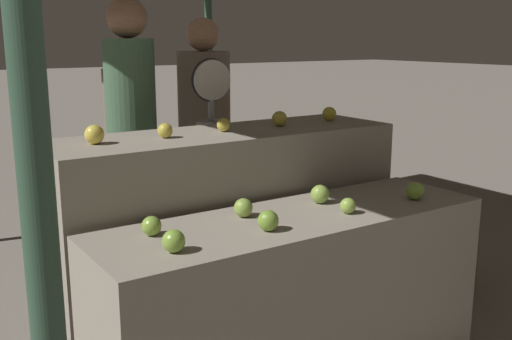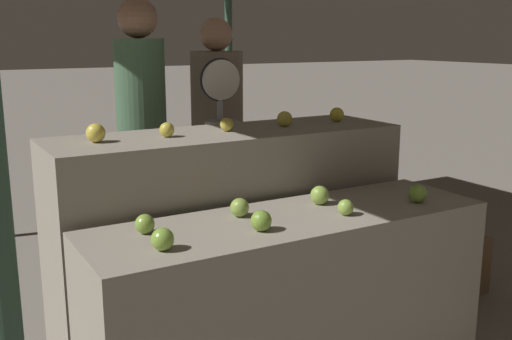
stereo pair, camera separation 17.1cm
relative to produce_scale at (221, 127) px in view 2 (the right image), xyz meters
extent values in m
cylinder|color=#33513D|center=(1.04, 1.88, 0.17)|extent=(0.07, 0.07, 2.45)
cube|color=gray|center=(-0.23, -1.14, -0.64)|extent=(1.84, 0.55, 0.83)
cube|color=gray|center=(-0.23, -0.54, -0.50)|extent=(1.84, 0.55, 1.12)
sphere|color=#84AD3D|center=(-0.88, -1.26, -0.19)|extent=(0.09, 0.09, 0.09)
sphere|color=#7AA338|center=(-0.45, -1.25, -0.19)|extent=(0.09, 0.09, 0.09)
sphere|color=#8EB247|center=(-0.02, -1.24, -0.20)|extent=(0.07, 0.07, 0.07)
sphere|color=#84AD3D|center=(0.40, -1.25, -0.19)|extent=(0.09, 0.09, 0.09)
sphere|color=#84AD3D|center=(-0.87, -1.04, -0.19)|extent=(0.08, 0.08, 0.08)
sphere|color=#8EB247|center=(-0.43, -1.03, -0.19)|extent=(0.08, 0.08, 0.08)
sphere|color=#8EB247|center=(-0.02, -1.05, -0.19)|extent=(0.09, 0.09, 0.09)
sphere|color=yellow|center=(-0.90, -0.53, 0.11)|extent=(0.09, 0.09, 0.09)
sphere|color=gold|center=(-0.57, -0.55, 0.10)|extent=(0.07, 0.07, 0.07)
sphere|color=gold|center=(-0.24, -0.54, 0.10)|extent=(0.07, 0.07, 0.07)
sphere|color=gold|center=(0.11, -0.54, 0.10)|extent=(0.08, 0.08, 0.08)
sphere|color=gold|center=(0.47, -0.53, 0.10)|extent=(0.08, 0.08, 0.08)
cylinder|color=#99999E|center=(0.00, 0.01, -0.37)|extent=(0.04, 0.04, 1.36)
cylinder|color=black|center=(0.00, 0.01, 0.28)|extent=(0.26, 0.01, 0.26)
cylinder|color=silver|center=(0.00, -0.01, 0.28)|extent=(0.24, 0.02, 0.24)
cylinder|color=#99999E|center=(0.00, -0.01, 0.09)|extent=(0.01, 0.01, 0.14)
cylinder|color=#99999E|center=(0.00, -0.01, 0.02)|extent=(0.20, 0.20, 0.03)
cube|color=#2D2D38|center=(-0.41, 0.27, -0.63)|extent=(0.26, 0.22, 0.85)
cylinder|color=#476B4C|center=(-0.41, 0.27, 0.16)|extent=(0.40, 0.40, 0.73)
sphere|color=#936B51|center=(-0.41, 0.27, 0.64)|extent=(0.24, 0.24, 0.24)
cube|color=#2D2D38|center=(-0.25, 0.75, -0.69)|extent=(0.25, 0.18, 0.74)
cylinder|color=#756656|center=(-0.25, 0.75, 0.00)|extent=(0.36, 0.36, 0.64)
sphere|color=tan|center=(-0.25, 0.75, 0.43)|extent=(0.21, 0.21, 0.21)
cube|color=#2D2D38|center=(0.24, 0.54, -0.66)|extent=(0.31, 0.25, 0.80)
cylinder|color=#756656|center=(0.24, 0.54, 0.09)|extent=(0.47, 0.47, 0.69)
sphere|color=tan|center=(0.24, 0.54, 0.55)|extent=(0.23, 0.23, 0.23)
cube|color=brown|center=(1.26, -0.72, -0.87)|extent=(0.36, 0.36, 0.36)
camera|label=1|loc=(-1.76, -3.13, 0.53)|focal=42.00mm
camera|label=2|loc=(-1.62, -3.23, 0.53)|focal=42.00mm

